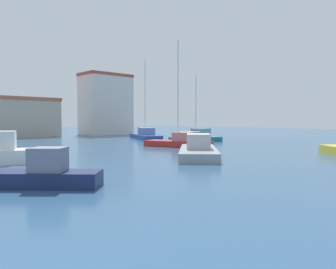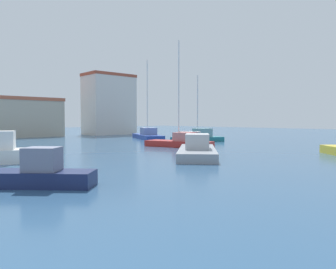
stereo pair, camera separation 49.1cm
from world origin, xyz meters
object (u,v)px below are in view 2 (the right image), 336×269
object	(u,v)px
sailboat_blue_behind_lamppost	(148,135)
sailboat_red_distant_east	(180,142)
sailboat_teal_far_right	(199,137)
motorboat_grey_inner_mooring	(197,150)
motorboat_navy_distant_north	(37,174)

from	to	relation	value
sailboat_blue_behind_lamppost	sailboat_red_distant_east	distance (m)	13.66
sailboat_teal_far_right	sailboat_blue_behind_lamppost	bearing A→B (deg)	96.41
sailboat_blue_behind_lamppost	sailboat_teal_far_right	distance (m)	8.64
motorboat_grey_inner_mooring	sailboat_teal_far_right	world-z (taller)	sailboat_teal_far_right
sailboat_red_distant_east	motorboat_navy_distant_north	bearing A→B (deg)	-150.94
motorboat_grey_inner_mooring	sailboat_red_distant_east	bearing A→B (deg)	53.92
motorboat_navy_distant_north	motorboat_grey_inner_mooring	distance (m)	12.55
sailboat_blue_behind_lamppost	sailboat_teal_far_right	size ratio (longest dim) A/B	1.36
sailboat_blue_behind_lamppost	motorboat_grey_inner_mooring	size ratio (longest dim) A/B	1.42
motorboat_navy_distant_north	sailboat_teal_far_right	distance (m)	27.55
motorboat_grey_inner_mooring	sailboat_teal_far_right	distance (m)	15.93
sailboat_blue_behind_lamppost	motorboat_navy_distant_north	world-z (taller)	sailboat_blue_behind_lamppost
sailboat_red_distant_east	motorboat_grey_inner_mooring	bearing A→B (deg)	-126.08
sailboat_blue_behind_lamppost	motorboat_navy_distant_north	xyz separation A→B (m)	(-23.14, -21.94, -0.03)
sailboat_teal_far_right	sailboat_red_distant_east	xyz separation A→B (m)	(-6.82, -3.75, -0.06)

